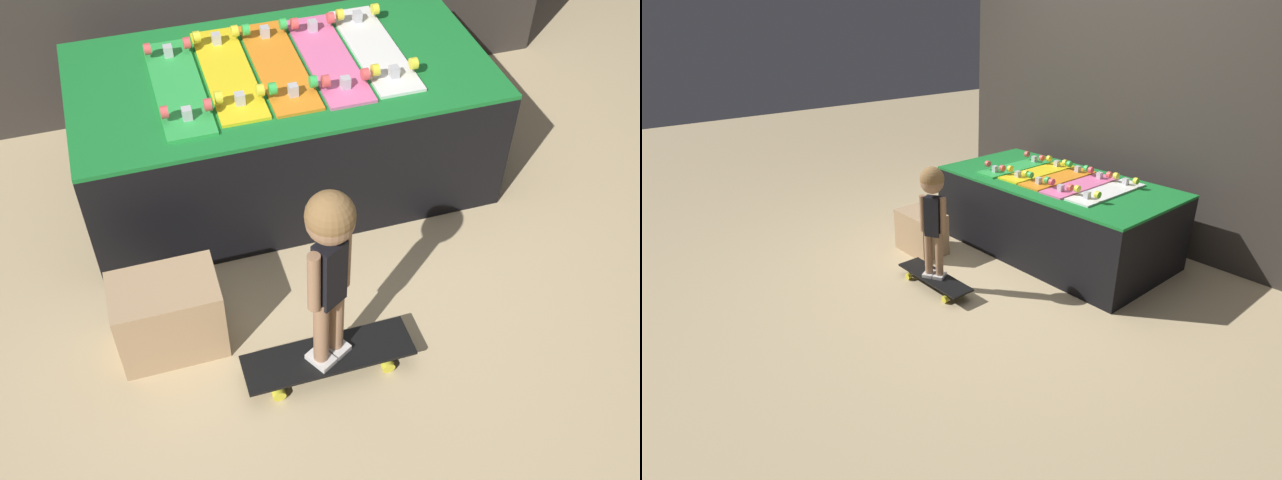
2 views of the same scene
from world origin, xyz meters
The scene contains 10 objects.
ground_plane centered at (0.00, 0.00, 0.00)m, with size 16.00×16.00×0.00m, color tan.
display_rack centered at (0.00, 0.66, 0.32)m, with size 1.90×1.01×0.63m.
skateboard_green_on_rack centered at (-0.46, 0.64, 0.65)m, with size 0.21×0.75×0.09m.
skateboard_yellow_on_rack centered at (-0.23, 0.68, 0.65)m, with size 0.21×0.75×0.09m.
skateboard_orange_on_rack centered at (0.00, 0.67, 0.65)m, with size 0.21×0.75×0.09m.
skateboard_pink_on_rack centered at (0.23, 0.66, 0.65)m, with size 0.21×0.75×0.09m.
skateboard_white_on_rack centered at (0.46, 0.68, 0.65)m, with size 0.21×0.75×0.09m.
skateboard_on_floor centered at (-0.14, -0.53, 0.07)m, with size 0.68×0.19×0.09m.
child centered at (-0.14, -0.53, 0.68)m, with size 0.19×0.17×0.84m.
storage_box centered at (-0.71, -0.23, 0.18)m, with size 0.42×0.27×0.36m.
Camera 1 is at (-0.67, -2.17, 2.51)m, focal length 42.00 mm.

